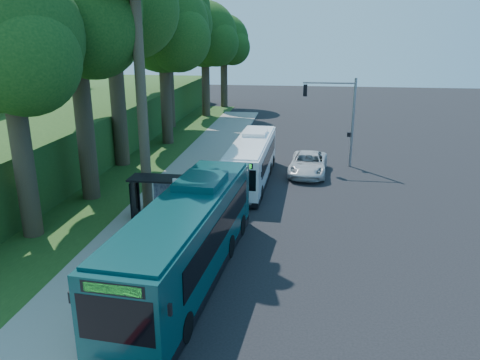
# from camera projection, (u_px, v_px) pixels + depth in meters

# --- Properties ---
(ground) EXTENTS (140.00, 140.00, 0.00)m
(ground) POSITION_uv_depth(u_px,v_px,m) (284.00, 207.00, 28.82)
(ground) COLOR black
(ground) RESTS_ON ground
(sidewalk) EXTENTS (4.50, 70.00, 0.12)m
(sidewalk) POSITION_uv_depth(u_px,v_px,m) (170.00, 201.00, 29.73)
(sidewalk) COLOR gray
(sidewalk) RESTS_ON ground
(red_curb) EXTENTS (0.25, 30.00, 0.13)m
(red_curb) POSITION_uv_depth(u_px,v_px,m) (190.00, 227.00, 25.66)
(red_curb) COLOR maroon
(red_curb) RESTS_ON ground
(grass_verge) EXTENTS (8.00, 70.00, 0.06)m
(grass_verge) POSITION_uv_depth(u_px,v_px,m) (114.00, 175.00, 35.20)
(grass_verge) COLOR #234719
(grass_verge) RESTS_ON ground
(bus_shelter) EXTENTS (3.20, 1.51, 2.55)m
(bus_shelter) POSITION_uv_depth(u_px,v_px,m) (155.00, 189.00, 26.50)
(bus_shelter) COLOR black
(bus_shelter) RESTS_ON ground
(stop_sign_pole) EXTENTS (0.35, 0.06, 3.17)m
(stop_sign_pole) POSITION_uv_depth(u_px,v_px,m) (177.00, 199.00, 24.16)
(stop_sign_pole) COLOR gray
(stop_sign_pole) RESTS_ON ground
(traffic_signal_pole) EXTENTS (4.10, 0.30, 7.00)m
(traffic_signal_pole) POSITION_uv_depth(u_px,v_px,m) (340.00, 111.00, 36.45)
(traffic_signal_pole) COLOR gray
(traffic_signal_pole) RESTS_ON ground
(hillside_backdrop) EXTENTS (24.00, 60.00, 8.80)m
(hillside_backdrop) POSITION_uv_depth(u_px,v_px,m) (23.00, 117.00, 45.72)
(hillside_backdrop) COLOR #234719
(hillside_backdrop) RESTS_ON ground
(tree_0) EXTENTS (8.40, 8.00, 15.70)m
(tree_0) POSITION_uv_depth(u_px,v_px,m) (75.00, 16.00, 27.02)
(tree_0) COLOR #382B1E
(tree_0) RESTS_ON ground
(tree_2) EXTENTS (8.82, 8.40, 15.12)m
(tree_2) POSITION_uv_depth(u_px,v_px,m) (164.00, 31.00, 42.30)
(tree_2) COLOR #382B1E
(tree_2) RESTS_ON ground
(tree_3) EXTENTS (10.08, 9.60, 17.28)m
(tree_3) POSITION_uv_depth(u_px,v_px,m) (167.00, 16.00, 49.66)
(tree_3) COLOR #382B1E
(tree_3) RESTS_ON ground
(tree_4) EXTENTS (8.40, 8.00, 14.14)m
(tree_4) POSITION_uv_depth(u_px,v_px,m) (206.00, 38.00, 57.58)
(tree_4) COLOR #382B1E
(tree_4) RESTS_ON ground
(tree_5) EXTENTS (7.35, 7.00, 12.86)m
(tree_5) POSITION_uv_depth(u_px,v_px,m) (224.00, 43.00, 65.25)
(tree_5) COLOR #382B1E
(tree_5) RESTS_ON ground
(tree_6) EXTENTS (7.56, 7.20, 13.74)m
(tree_6) POSITION_uv_depth(u_px,v_px,m) (8.00, 45.00, 21.87)
(tree_6) COLOR #382B1E
(tree_6) RESTS_ON ground
(white_bus) EXTENTS (2.71, 11.31, 3.35)m
(white_bus) POSITION_uv_depth(u_px,v_px,m) (252.00, 159.00, 33.37)
(white_bus) COLOR white
(white_bus) RESTS_ON ground
(teal_bus) EXTENTS (3.87, 13.42, 3.95)m
(teal_bus) POSITION_uv_depth(u_px,v_px,m) (188.00, 236.00, 20.05)
(teal_bus) COLOR #0A3638
(teal_bus) RESTS_ON ground
(pickup) EXTENTS (3.11, 5.98, 1.61)m
(pickup) POSITION_uv_depth(u_px,v_px,m) (308.00, 164.00, 35.41)
(pickup) COLOR silver
(pickup) RESTS_ON ground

